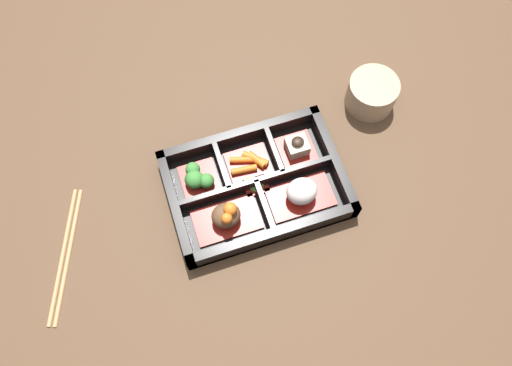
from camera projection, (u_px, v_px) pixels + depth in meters
name	position (u px, v px, depth m)	size (l,w,h in m)	color
ground_plane	(256.00, 189.00, 0.83)	(3.00, 3.00, 0.00)	#4C3523
bento_base	(256.00, 188.00, 0.82)	(0.28, 0.20, 0.01)	black
bento_rim	(256.00, 183.00, 0.81)	(0.28, 0.20, 0.04)	black
bowl_rice	(301.00, 193.00, 0.79)	(0.10, 0.06, 0.05)	maroon
bowl_stew	(227.00, 216.00, 0.78)	(0.10, 0.06, 0.06)	maroon
bowl_tofu	(297.00, 147.00, 0.83)	(0.06, 0.06, 0.04)	maroon
bowl_carrots	(249.00, 163.00, 0.82)	(0.07, 0.06, 0.02)	maroon
bowl_greens	(196.00, 177.00, 0.81)	(0.06, 0.06, 0.04)	maroon
bowl_pickles	(254.00, 186.00, 0.81)	(0.04, 0.03, 0.01)	maroon
tea_cup	(372.00, 93.00, 0.86)	(0.09, 0.09, 0.06)	gray
chopsticks	(65.00, 254.00, 0.78)	(0.09, 0.21, 0.01)	#A87F51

